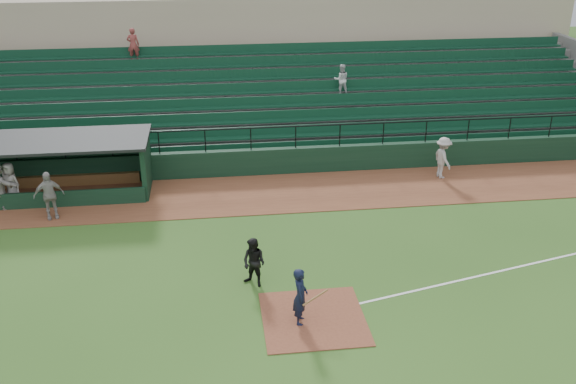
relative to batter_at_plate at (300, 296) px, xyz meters
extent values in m
plane|color=#2E551B|center=(0.41, 1.12, -0.89)|extent=(90.00, 90.00, 0.00)
cube|color=brown|center=(0.41, 9.12, -0.88)|extent=(40.00, 4.00, 0.03)
cube|color=brown|center=(0.41, 0.12, -0.88)|extent=(3.00, 3.00, 0.03)
cube|color=white|center=(8.41, 2.32, -0.89)|extent=(17.49, 4.44, 0.01)
cube|color=black|center=(0.41, 11.32, -0.29)|extent=(36.00, 0.35, 1.20)
cylinder|color=black|center=(0.41, 11.32, 1.31)|extent=(36.00, 0.06, 0.06)
cube|color=#61605C|center=(0.41, 16.22, 0.91)|extent=(36.00, 9.00, 3.60)
cube|color=#0F3823|center=(0.41, 15.72, 1.36)|extent=(34.56, 8.00, 4.05)
cube|color=tan|center=(0.41, 22.72, 2.31)|extent=(38.00, 3.00, 6.40)
cube|color=#61605C|center=(0.41, 20.72, 2.81)|extent=(36.00, 2.00, 0.20)
imported|color=silver|center=(4.40, 16.02, 2.14)|extent=(0.76, 0.59, 1.56)
imported|color=brown|center=(-6.14, 19.02, 3.58)|extent=(0.63, 0.42, 1.74)
cube|color=black|center=(-9.34, 11.52, 0.26)|extent=(8.50, 0.20, 2.30)
cube|color=black|center=(-5.09, 10.22, 0.26)|extent=(0.20, 2.60, 2.30)
cube|color=black|center=(-9.34, 10.22, 1.47)|extent=(8.90, 3.20, 0.12)
cube|color=olive|center=(-9.34, 11.12, -0.64)|extent=(7.65, 0.40, 0.50)
cube|color=black|center=(-9.34, 8.87, -0.54)|extent=(8.50, 0.12, 0.70)
imported|color=black|center=(0.00, 0.00, 0.00)|extent=(0.53, 0.71, 1.78)
cylinder|color=olive|center=(0.40, -0.20, 0.06)|extent=(0.79, 0.34, 0.35)
imported|color=black|center=(-1.17, 2.16, -0.07)|extent=(1.01, 0.98, 1.64)
imported|color=#A59F9A|center=(7.78, 9.89, 0.07)|extent=(0.85, 1.28, 1.86)
imported|color=gray|center=(-8.58, 7.86, 0.10)|extent=(1.21, 0.80, 1.91)
imported|color=#AAA59F|center=(-10.41, 9.41, 0.02)|extent=(1.01, 0.85, 1.76)
camera|label=1|loc=(-2.25, -15.06, 10.14)|focal=39.46mm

